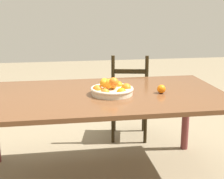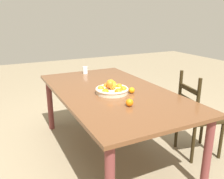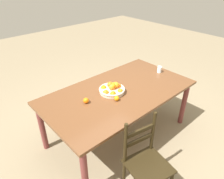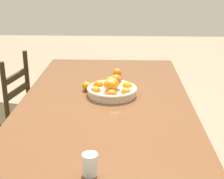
{
  "view_description": "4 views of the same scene",
  "coord_description": "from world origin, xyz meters",
  "px_view_note": "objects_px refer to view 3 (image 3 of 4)",
  "views": [
    {
      "loc": [
        -0.31,
        -2.51,
        1.44
      ],
      "look_at": [
        0.09,
        -0.04,
        0.79
      ],
      "focal_mm": 53.13,
      "sensor_mm": 36.0,
      "label": 1
    },
    {
      "loc": [
        2.18,
        -1.08,
        1.52
      ],
      "look_at": [
        0.09,
        -0.04,
        0.79
      ],
      "focal_mm": 38.61,
      "sensor_mm": 36.0,
      "label": 2
    },
    {
      "loc": [
        1.62,
        1.65,
        2.16
      ],
      "look_at": [
        0.09,
        -0.04,
        0.79
      ],
      "focal_mm": 33.23,
      "sensor_mm": 36.0,
      "label": 3
    },
    {
      "loc": [
        -2.02,
        -0.12,
        1.56
      ],
      "look_at": [
        0.09,
        -0.04,
        0.79
      ],
      "focal_mm": 53.91,
      "sensor_mm": 36.0,
      "label": 4
    }
  ],
  "objects_px": {
    "chair_near_window": "(146,163)",
    "orange_loose_0": "(117,98)",
    "drinking_glass": "(159,69)",
    "orange_loose_1": "(86,101)",
    "dining_table": "(119,96)",
    "fruit_bowl": "(112,89)"
  },
  "relations": [
    {
      "from": "orange_loose_0",
      "to": "drinking_glass",
      "type": "xyz_separation_m",
      "value": [
        -1.01,
        -0.13,
        0.02
      ]
    },
    {
      "from": "drinking_glass",
      "to": "orange_loose_1",
      "type": "bearing_deg",
      "value": -3.51
    },
    {
      "from": "dining_table",
      "to": "orange_loose_1",
      "type": "height_order",
      "value": "orange_loose_1"
    },
    {
      "from": "dining_table",
      "to": "chair_near_window",
      "type": "height_order",
      "value": "chair_near_window"
    },
    {
      "from": "fruit_bowl",
      "to": "orange_loose_0",
      "type": "xyz_separation_m",
      "value": [
        0.09,
        0.18,
        -0.02
      ]
    },
    {
      "from": "chair_near_window",
      "to": "fruit_bowl",
      "type": "xyz_separation_m",
      "value": [
        -0.33,
        -0.88,
        0.36
      ]
    },
    {
      "from": "dining_table",
      "to": "chair_near_window",
      "type": "xyz_separation_m",
      "value": [
        0.42,
        0.84,
        -0.23
      ]
    },
    {
      "from": "drinking_glass",
      "to": "dining_table",
      "type": "bearing_deg",
      "value": -1.21
    },
    {
      "from": "chair_near_window",
      "to": "orange_loose_1",
      "type": "bearing_deg",
      "value": 105.53
    },
    {
      "from": "orange_loose_1",
      "to": "dining_table",
      "type": "bearing_deg",
      "value": 172.55
    },
    {
      "from": "orange_loose_1",
      "to": "drinking_glass",
      "type": "xyz_separation_m",
      "value": [
        -1.32,
        0.08,
        0.01
      ]
    },
    {
      "from": "fruit_bowl",
      "to": "drinking_glass",
      "type": "bearing_deg",
      "value": 176.63
    },
    {
      "from": "orange_loose_0",
      "to": "orange_loose_1",
      "type": "distance_m",
      "value": 0.37
    },
    {
      "from": "dining_table",
      "to": "orange_loose_0",
      "type": "distance_m",
      "value": 0.25
    },
    {
      "from": "orange_loose_0",
      "to": "chair_near_window",
      "type": "bearing_deg",
      "value": 70.66
    },
    {
      "from": "chair_near_window",
      "to": "dining_table",
      "type": "bearing_deg",
      "value": 74.97
    },
    {
      "from": "dining_table",
      "to": "fruit_bowl",
      "type": "bearing_deg",
      "value": -23.02
    },
    {
      "from": "fruit_bowl",
      "to": "drinking_glass",
      "type": "xyz_separation_m",
      "value": [
        -0.92,
        0.05,
        -0.0
      ]
    },
    {
      "from": "fruit_bowl",
      "to": "drinking_glass",
      "type": "height_order",
      "value": "fruit_bowl"
    },
    {
      "from": "chair_near_window",
      "to": "drinking_glass",
      "type": "bearing_deg",
      "value": 44.81
    },
    {
      "from": "chair_near_window",
      "to": "orange_loose_1",
      "type": "xyz_separation_m",
      "value": [
        0.06,
        -0.9,
        0.34
      ]
    },
    {
      "from": "chair_near_window",
      "to": "orange_loose_0",
      "type": "distance_m",
      "value": 0.81
    }
  ]
}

